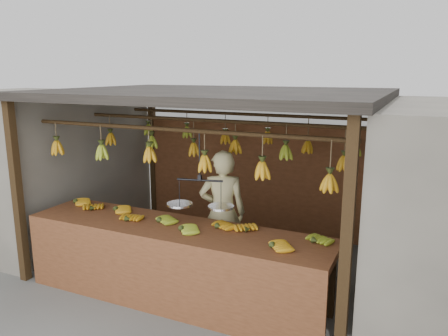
% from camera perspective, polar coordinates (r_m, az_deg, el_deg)
% --- Properties ---
extents(ground, '(80.00, 80.00, 0.00)m').
position_cam_1_polar(ground, '(6.32, -1.17, -12.14)').
color(ground, '#5B5B57').
extents(stall, '(4.30, 3.30, 2.40)m').
position_cam_1_polar(stall, '(6.08, 0.11, 6.24)').
color(stall, black).
rests_on(stall, ground).
extents(neighbor_left, '(3.00, 3.00, 2.30)m').
position_cam_1_polar(neighbor_left, '(8.14, -24.64, 0.85)').
color(neighbor_left, slate).
rests_on(neighbor_left, ground).
extents(counter, '(3.67, 0.84, 0.96)m').
position_cam_1_polar(counter, '(5.04, -7.13, -9.98)').
color(counter, brown).
rests_on(counter, ground).
extents(hanging_bananas, '(3.63, 2.24, 0.39)m').
position_cam_1_polar(hanging_bananas, '(5.83, -1.25, 2.62)').
color(hanging_bananas, orange).
rests_on(hanging_bananas, ground).
extents(balance_scale, '(0.75, 0.39, 0.86)m').
position_cam_1_polar(balance_scale, '(4.93, -3.14, -4.45)').
color(balance_scale, black).
rests_on(balance_scale, ground).
extents(vendor, '(0.71, 0.60, 1.66)m').
position_cam_1_polar(vendor, '(5.71, -0.20, -5.89)').
color(vendor, beige).
rests_on(vendor, ground).
extents(bag_bundles, '(0.08, 0.26, 1.30)m').
position_cam_1_polar(bag_bundles, '(6.74, 19.08, -2.30)').
color(bag_bundles, '#1426BF').
rests_on(bag_bundles, ground).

